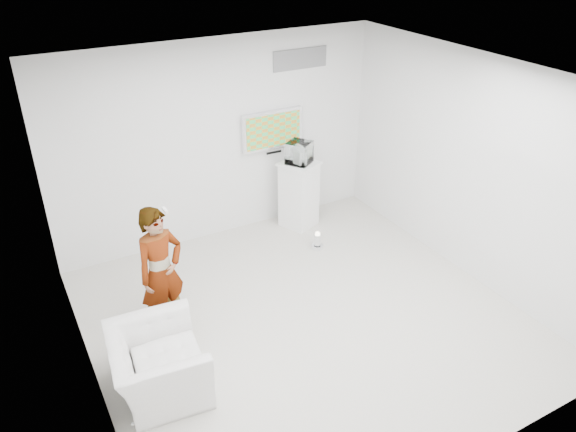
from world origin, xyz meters
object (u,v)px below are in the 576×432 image
(person, at_px, (161,272))
(floor_uplight, at_px, (317,241))
(armchair, at_px, (158,364))
(pedestal, at_px, (299,194))
(tv, at_px, (272,130))

(person, bearing_deg, floor_uplight, -3.43)
(armchair, distance_m, pedestal, 3.88)
(person, xyz_separation_m, pedestal, (2.68, 1.46, -0.28))
(person, xyz_separation_m, armchair, (-0.38, -0.91, -0.47))
(person, relative_size, armchair, 1.54)
(tv, distance_m, armchair, 4.07)
(person, bearing_deg, tv, 18.57)
(floor_uplight, bearing_deg, armchair, -151.51)
(armchair, height_order, pedestal, pedestal)
(tv, xyz_separation_m, pedestal, (0.28, -0.34, -1.01))
(tv, distance_m, pedestal, 1.10)
(person, xyz_separation_m, floor_uplight, (2.55, 0.68, -0.69))
(tv, bearing_deg, person, -143.13)
(pedestal, height_order, floor_uplight, pedestal)
(tv, relative_size, floor_uplight, 3.68)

